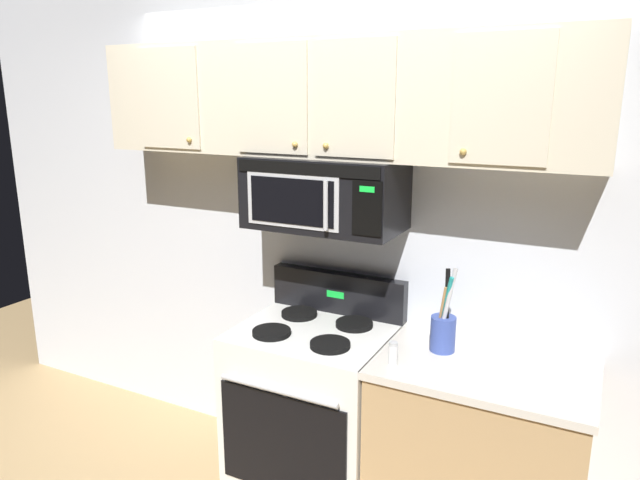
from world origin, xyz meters
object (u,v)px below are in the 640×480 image
object	(u,v)px
over_range_microwave	(325,193)
salt_shaker	(393,353)
utensil_crock_blue	(443,329)
stove_range	(314,408)

from	to	relation	value
over_range_microwave	salt_shaker	distance (m)	0.84
utensil_crock_blue	salt_shaker	world-z (taller)	utensil_crock_blue
over_range_microwave	utensil_crock_blue	bearing A→B (deg)	-5.36
salt_shaker	stove_range	bearing A→B (deg)	159.54
stove_range	over_range_microwave	bearing A→B (deg)	90.14
utensil_crock_blue	salt_shaker	distance (m)	0.29
over_range_microwave	utensil_crock_blue	world-z (taller)	over_range_microwave
over_range_microwave	salt_shaker	xyz separation A→B (m)	(0.48, -0.30, -0.62)
stove_range	salt_shaker	xyz separation A→B (m)	(0.48, -0.18, 0.48)
stove_range	salt_shaker	size ratio (longest dim) A/B	10.79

